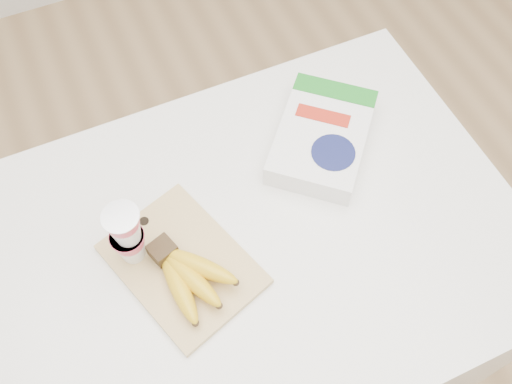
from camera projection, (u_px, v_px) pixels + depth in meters
room at (217, 113)px, 0.79m from camera, size 4.00×4.00×4.00m
table at (236, 317)px, 1.56m from camera, size 1.22×0.81×0.92m
cutting_board at (182, 264)px, 1.13m from camera, size 0.30×0.35×0.01m
bananas at (188, 275)px, 1.09m from camera, size 0.15×0.20×0.06m
yogurt_stack at (127, 235)px, 1.06m from camera, size 0.07×0.07×0.16m
cereal_box at (322, 137)px, 1.26m from camera, size 0.33×0.33×0.06m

